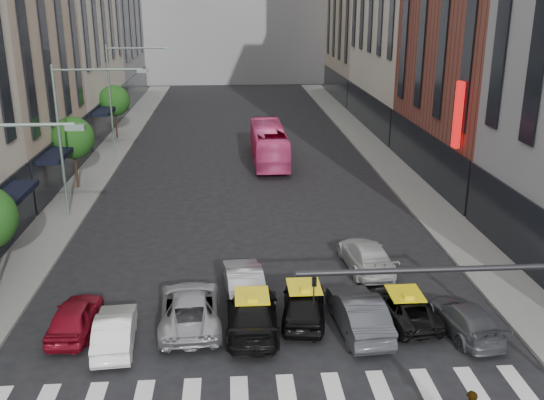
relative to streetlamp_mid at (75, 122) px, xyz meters
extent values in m
cube|color=slate|center=(-1.46, 10.00, -5.83)|extent=(3.00, 96.00, 0.15)
cube|color=slate|center=(21.54, 10.00, -5.83)|extent=(3.00, 96.00, 0.15)
cylinder|color=black|center=(-1.76, 6.00, -4.18)|extent=(0.18, 0.18, 3.15)
sphere|color=#124012|center=(-1.76, 6.00, -2.24)|extent=(2.88, 2.88, 2.88)
cylinder|color=black|center=(-1.76, 22.00, -4.18)|extent=(0.18, 0.18, 3.15)
sphere|color=#124012|center=(-1.76, 22.00, -2.24)|extent=(2.88, 2.88, 2.88)
cube|color=gray|center=(4.04, -16.00, 2.85)|extent=(0.60, 0.25, 0.18)
cylinder|color=gray|center=(-0.96, 0.00, -1.25)|extent=(0.16, 0.16, 9.00)
cylinder|color=gray|center=(1.54, 0.00, 2.95)|extent=(5.00, 0.12, 0.12)
cube|color=gray|center=(4.04, 0.00, 2.85)|extent=(0.60, 0.25, 0.18)
cylinder|color=gray|center=(-0.96, 16.00, -1.25)|extent=(0.16, 0.16, 9.00)
cylinder|color=gray|center=(1.54, 16.00, 2.95)|extent=(5.00, 0.12, 0.12)
cube|color=gray|center=(4.04, 16.00, 2.85)|extent=(0.60, 0.25, 0.18)
cylinder|color=black|center=(15.54, -21.00, -0.10)|extent=(10.00, 0.16, 0.16)
imported|color=black|center=(11.04, -21.00, -0.60)|extent=(0.13, 0.16, 0.80)
cube|color=red|center=(22.64, 0.00, 0.10)|extent=(0.30, 0.70, 4.00)
imported|color=maroon|center=(2.64, -13.52, -5.22)|extent=(1.72, 4.04, 1.36)
imported|color=white|center=(4.40, -14.63, -5.24)|extent=(1.71, 4.12, 1.32)
imported|color=#9F9FA4|center=(7.14, -13.18, -5.17)|extent=(2.76, 5.43, 1.47)
imported|color=black|center=(9.65, -13.82, -5.16)|extent=(2.20, 5.15, 1.48)
imported|color=black|center=(11.80, -13.14, -5.17)|extent=(2.29, 4.50, 1.47)
imported|color=#383A3F|center=(13.87, -14.15, -5.13)|extent=(2.00, 4.79, 1.54)
imported|color=black|center=(15.91, -13.49, -5.31)|extent=(2.41, 4.44, 1.18)
imported|color=#43464C|center=(18.01, -14.65, -5.28)|extent=(2.24, 4.45, 1.24)
imported|color=#ADADB3|center=(9.38, -10.88, -5.16)|extent=(1.95, 4.66, 1.50)
imported|color=silver|center=(15.43, -8.43, -5.20)|extent=(2.32, 5.01, 1.42)
imported|color=#F0468F|center=(12.05, 12.58, -4.40)|extent=(2.58, 10.81, 3.01)
imported|color=gray|center=(15.64, -21.06, -4.19)|extent=(0.65, 0.44, 1.75)
camera|label=1|loc=(8.93, -35.27, 6.68)|focal=40.00mm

